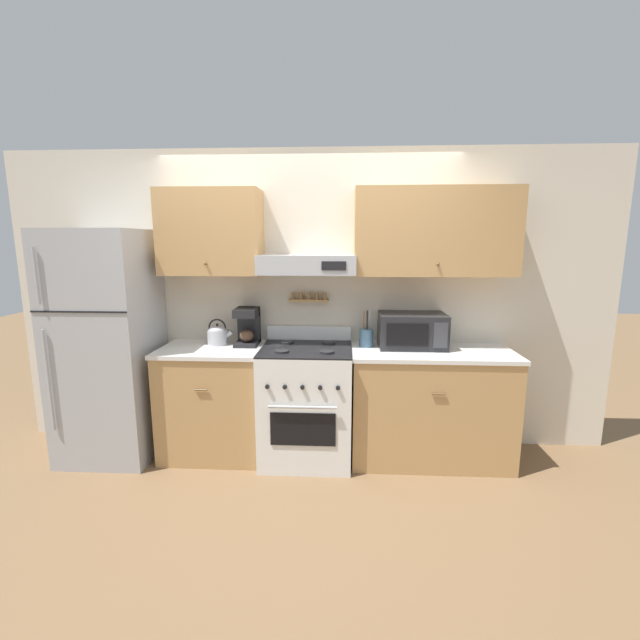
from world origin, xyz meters
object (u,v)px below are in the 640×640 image
coffee_maker (248,326)px  stove_range (306,403)px  refrigerator (108,346)px  microwave (412,330)px  tea_kettle (218,334)px  utensil_crock (366,337)px

coffee_maker → stove_range: bearing=-19.1°
refrigerator → microwave: (2.51, 0.18, 0.13)m
tea_kettle → utensil_crock: bearing=0.0°
tea_kettle → utensil_crock: (1.25, 0.00, -0.01)m
refrigerator → microwave: size_ratio=3.50×
tea_kettle → coffee_maker: size_ratio=0.71×
coffee_maker → utensil_crock: coffee_maker is taller
stove_range → refrigerator: size_ratio=0.56×
coffee_maker → utensil_crock: bearing=-1.9°
microwave → utensil_crock: (-0.37, -0.02, -0.06)m
tea_kettle → coffee_maker: bearing=7.5°
tea_kettle → utensil_crock: utensil_crock is taller
microwave → stove_range: bearing=-169.4°
refrigerator → microwave: bearing=4.1°
refrigerator → utensil_crock: bearing=4.3°
coffee_maker → utensil_crock: 1.01m
refrigerator → coffee_maker: refrigerator is taller
coffee_maker → utensil_crock: (1.00, -0.03, -0.08)m
refrigerator → tea_kettle: 0.90m
refrigerator → coffee_maker: (1.13, 0.19, 0.14)m
stove_range → microwave: size_ratio=1.97×
tea_kettle → utensil_crock: size_ratio=0.73×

